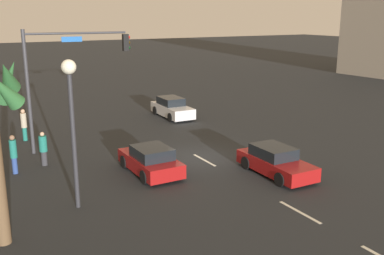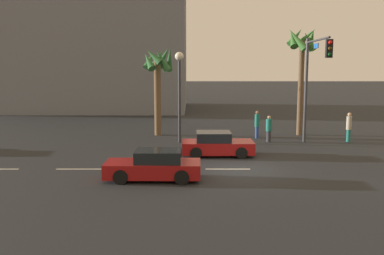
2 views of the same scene
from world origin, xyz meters
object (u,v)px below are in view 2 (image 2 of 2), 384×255
(streetlamp, at_px, (178,79))
(pedestrian_1, at_px, (268,128))
(car_3, at_px, (153,166))
(pedestrian_2, at_px, (347,126))
(traffic_signal, at_px, (312,73))
(car_1, at_px, (215,145))
(pedestrian_0, at_px, (256,124))
(palm_tree_1, at_px, (157,70))
(palm_tree_0, at_px, (300,52))

(streetlamp, xyz_separation_m, pedestrian_1, (5.85, 0.12, -3.22))
(car_3, xyz_separation_m, pedestrian_2, (11.98, 9.49, 0.42))
(car_3, xyz_separation_m, traffic_signal, (8.96, 7.61, 3.95))
(pedestrian_1, bearing_deg, car_1, -130.61)
(car_1, xyz_separation_m, streetlamp, (-2.19, 4.14, 3.51))
(car_1, bearing_deg, pedestrian_0, 61.64)
(car_1, xyz_separation_m, palm_tree_1, (-3.78, 7.15, 4.05))
(palm_tree_1, bearing_deg, pedestrian_2, -12.45)
(streetlamp, xyz_separation_m, palm_tree_1, (-1.59, 3.01, 0.55))
(car_3, xyz_separation_m, pedestrian_1, (6.71, 9.41, 0.29))
(traffic_signal, bearing_deg, palm_tree_1, 154.22)
(traffic_signal, height_order, streetlamp, traffic_signal)
(pedestrian_1, relative_size, palm_tree_0, 0.22)
(palm_tree_0, xyz_separation_m, palm_tree_1, (-10.12, -0.04, -1.23))
(traffic_signal, height_order, pedestrian_2, traffic_signal)
(car_1, bearing_deg, palm_tree_1, 117.88)
(traffic_signal, relative_size, pedestrian_1, 3.84)
(pedestrian_2, xyz_separation_m, palm_tree_1, (-12.71, 2.80, 3.63))
(palm_tree_1, bearing_deg, pedestrian_1, -21.19)
(palm_tree_0, distance_m, palm_tree_1, 10.20)
(car_1, height_order, pedestrian_2, pedestrian_2)
(palm_tree_0, bearing_deg, car_1, -131.39)
(traffic_signal, height_order, palm_tree_1, traffic_signal)
(car_3, bearing_deg, pedestrian_2, 38.38)
(pedestrian_2, height_order, palm_tree_0, palm_tree_0)
(palm_tree_0, bearing_deg, pedestrian_2, -47.75)
(streetlamp, bearing_deg, traffic_signal, -11.68)
(palm_tree_1, bearing_deg, pedestrian_0, -11.56)
(car_1, relative_size, streetlamp, 0.68)
(car_1, height_order, car_3, car_1)
(pedestrian_0, bearing_deg, traffic_signal, -49.36)
(pedestrian_1, height_order, pedestrian_2, pedestrian_2)
(car_3, relative_size, palm_tree_0, 0.54)
(palm_tree_0, bearing_deg, pedestrian_0, -155.87)
(streetlamp, distance_m, palm_tree_1, 3.44)
(car_1, relative_size, pedestrian_2, 2.05)
(streetlamp, distance_m, pedestrian_0, 6.34)
(streetlamp, relative_size, palm_tree_1, 0.91)
(car_3, distance_m, palm_tree_0, 16.38)
(pedestrian_1, xyz_separation_m, palm_tree_0, (2.68, 2.93, 4.99))
(streetlamp, xyz_separation_m, pedestrian_2, (11.12, 0.20, -3.09))
(pedestrian_0, height_order, palm_tree_1, palm_tree_1)
(streetlamp, bearing_deg, pedestrian_0, 16.80)
(car_1, height_order, pedestrian_1, pedestrian_1)
(streetlamp, relative_size, pedestrian_2, 3.02)
(palm_tree_0, bearing_deg, palm_tree_1, -179.75)
(car_3, height_order, palm_tree_0, palm_tree_0)
(streetlamp, bearing_deg, car_1, -62.10)
(traffic_signal, distance_m, palm_tree_0, 4.93)
(traffic_signal, distance_m, palm_tree_1, 10.76)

